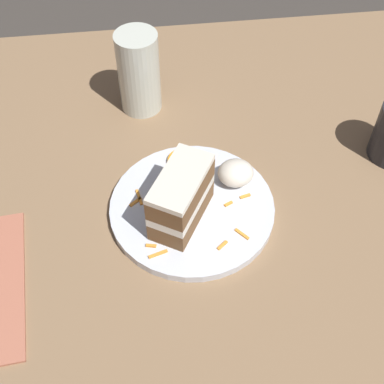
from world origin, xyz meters
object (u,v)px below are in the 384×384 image
object	(u,v)px
cream_dollop	(236,173)
drinking_glass	(139,77)
plate	(192,208)
orange_garnish	(185,161)
cake_slice	(183,197)

from	to	relation	value
cream_dollop	drinking_glass	xyz separation A→B (m)	(0.13, -0.20, 0.03)
cream_dollop	drinking_glass	world-z (taller)	drinking_glass
plate	orange_garnish	world-z (taller)	orange_garnish
plate	drinking_glass	distance (m)	0.25
drinking_glass	cream_dollop	bearing A→B (deg)	122.54
orange_garnish	cream_dollop	bearing A→B (deg)	147.13
cake_slice	drinking_glass	world-z (taller)	drinking_glass
plate	cream_dollop	distance (m)	0.08
plate	cream_dollop	world-z (taller)	cream_dollop
cream_dollop	drinking_glass	bearing A→B (deg)	-57.46
cake_slice	plate	bearing A→B (deg)	-97.96
cake_slice	orange_garnish	xyz separation A→B (m)	(-0.01, -0.10, -0.04)
orange_garnish	plate	bearing A→B (deg)	90.75
cream_dollop	plate	bearing A→B (deg)	28.55
cake_slice	drinking_glass	bearing A→B (deg)	-49.76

